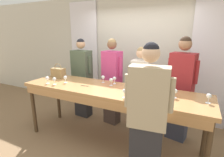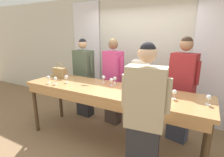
% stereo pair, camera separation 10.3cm
% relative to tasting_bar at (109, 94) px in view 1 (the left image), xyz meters
% --- Properties ---
extents(ground_plane, '(18.00, 18.00, 0.00)m').
position_rel_tasting_bar_xyz_m(ground_plane, '(0.00, 0.02, -0.95)').
color(ground_plane, '#846647').
extents(wall_back, '(12.00, 0.06, 2.80)m').
position_rel_tasting_bar_xyz_m(wall_back, '(0.00, 1.54, 0.45)').
color(wall_back, beige).
rests_on(wall_back, ground_plane).
extents(curtain_panel_left, '(0.80, 0.03, 2.69)m').
position_rel_tasting_bar_xyz_m(curtain_panel_left, '(-1.51, 1.47, 0.40)').
color(curtain_panel_left, white).
rests_on(curtain_panel_left, ground_plane).
extents(curtain_panel_right, '(0.80, 0.03, 2.69)m').
position_rel_tasting_bar_xyz_m(curtain_panel_right, '(1.51, 1.47, 0.40)').
color(curtain_panel_right, white).
rests_on(curtain_panel_right, ground_plane).
extents(tasting_bar, '(3.15, 0.83, 1.04)m').
position_rel_tasting_bar_xyz_m(tasting_bar, '(0.00, 0.00, 0.00)').
color(tasting_bar, '#B27F4C').
rests_on(tasting_bar, ground_plane).
extents(wine_bottle, '(0.07, 0.07, 0.32)m').
position_rel_tasting_bar_xyz_m(wine_bottle, '(0.80, 0.16, 0.21)').
color(wine_bottle, black).
rests_on(wine_bottle, tasting_bar).
extents(handbag, '(0.27, 0.15, 0.29)m').
position_rel_tasting_bar_xyz_m(handbag, '(-1.27, 0.19, 0.19)').
color(handbag, '#997A4C').
rests_on(handbag, tasting_bar).
extents(wine_glass_front_left, '(0.07, 0.07, 0.13)m').
position_rel_tasting_bar_xyz_m(wine_glass_front_left, '(1.45, 0.04, 0.18)').
color(wine_glass_front_left, white).
rests_on(wine_glass_front_left, tasting_bar).
extents(wine_glass_front_mid, '(0.07, 0.07, 0.13)m').
position_rel_tasting_bar_xyz_m(wine_glass_front_mid, '(-0.89, -0.04, 0.18)').
color(wine_glass_front_mid, white).
rests_on(wine_glass_front_mid, tasting_bar).
extents(wine_glass_front_right, '(0.07, 0.07, 0.13)m').
position_rel_tasting_bar_xyz_m(wine_glass_front_right, '(0.80, -0.11, 0.18)').
color(wine_glass_front_right, white).
rests_on(wine_glass_front_right, tasting_bar).
extents(wine_glass_center_left, '(0.07, 0.07, 0.13)m').
position_rel_tasting_bar_xyz_m(wine_glass_center_left, '(-0.05, 0.18, 0.18)').
color(wine_glass_center_left, white).
rests_on(wine_glass_center_left, tasting_bar).
extents(wine_glass_center_mid, '(0.07, 0.07, 0.13)m').
position_rel_tasting_bar_xyz_m(wine_glass_center_mid, '(1.03, 0.05, 0.18)').
color(wine_glass_center_mid, white).
rests_on(wine_glass_center_mid, tasting_bar).
extents(wine_glass_center_right, '(0.07, 0.07, 0.13)m').
position_rel_tasting_bar_xyz_m(wine_glass_center_right, '(0.25, 0.19, 0.18)').
color(wine_glass_center_right, white).
rests_on(wine_glass_center_right, tasting_bar).
extents(wine_glass_back_left, '(0.07, 0.07, 0.13)m').
position_rel_tasting_bar_xyz_m(wine_glass_back_left, '(-0.05, 0.30, 0.18)').
color(wine_glass_back_left, white).
rests_on(wine_glass_back_left, tasting_bar).
extents(wine_glass_back_mid, '(0.07, 0.07, 0.13)m').
position_rel_tasting_bar_xyz_m(wine_glass_back_mid, '(-0.27, 0.28, 0.18)').
color(wine_glass_back_mid, white).
rests_on(wine_glass_back_mid, tasting_bar).
extents(wine_glass_back_right, '(0.07, 0.07, 0.13)m').
position_rel_tasting_bar_xyz_m(wine_glass_back_right, '(-1.15, -0.22, 0.18)').
color(wine_glass_back_right, white).
rests_on(wine_glass_back_right, tasting_bar).
extents(wine_glass_near_host, '(0.07, 0.07, 0.13)m').
position_rel_tasting_bar_xyz_m(wine_glass_near_host, '(0.38, -0.26, 0.18)').
color(wine_glass_near_host, white).
rests_on(wine_glass_near_host, tasting_bar).
extents(wine_glass_by_bottle, '(0.07, 0.07, 0.13)m').
position_rel_tasting_bar_xyz_m(wine_glass_by_bottle, '(-0.99, -0.21, 0.18)').
color(wine_glass_by_bottle, white).
rests_on(wine_glass_by_bottle, tasting_bar).
extents(napkin, '(0.16, 0.16, 0.00)m').
position_rel_tasting_bar_xyz_m(napkin, '(0.35, 0.36, 0.09)').
color(napkin, white).
rests_on(napkin, tasting_bar).
extents(pen, '(0.14, 0.04, 0.01)m').
position_rel_tasting_bar_xyz_m(pen, '(-0.45, -0.06, 0.09)').
color(pen, black).
rests_on(pen, tasting_bar).
extents(guest_olive_jacket, '(0.54, 0.29, 1.81)m').
position_rel_tasting_bar_xyz_m(guest_olive_jacket, '(-1.06, 0.72, -0.03)').
color(guest_olive_jacket, '#28282D').
rests_on(guest_olive_jacket, ground_plane).
extents(guest_pink_top, '(0.48, 0.31, 1.83)m').
position_rel_tasting_bar_xyz_m(guest_pink_top, '(-0.30, 0.72, -0.01)').
color(guest_pink_top, '#473833').
rests_on(guest_pink_top, ground_plane).
extents(guest_cream_sweater, '(0.46, 0.31, 1.68)m').
position_rel_tasting_bar_xyz_m(guest_cream_sweater, '(0.31, 0.72, -0.08)').
color(guest_cream_sweater, '#383D51').
rests_on(guest_cream_sweater, ground_plane).
extents(guest_striped_shirt, '(0.52, 0.35, 1.88)m').
position_rel_tasting_bar_xyz_m(guest_striped_shirt, '(1.05, 0.72, 0.02)').
color(guest_striped_shirt, '#383D51').
rests_on(guest_striped_shirt, ground_plane).
extents(host_pouring, '(0.55, 0.26, 1.85)m').
position_rel_tasting_bar_xyz_m(host_pouring, '(0.82, -0.64, 0.01)').
color(host_pouring, '#28282D').
rests_on(host_pouring, ground_plane).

